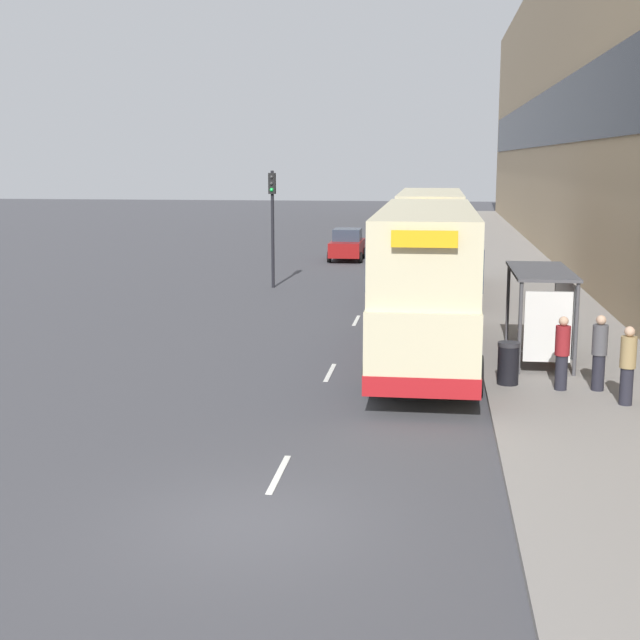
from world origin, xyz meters
TOP-DOWN VIEW (x-y plane):
  - ground_plane at (0.00, 0.00)m, footprint 220.00×220.00m
  - pavement at (6.50, 38.50)m, footprint 5.00×93.00m
  - terrace_facade at (10.49, 38.50)m, footprint 3.10×93.00m
  - lane_mark_0 at (0.00, 2.23)m, footprint 0.12×2.00m
  - lane_mark_1 at (0.00, 10.08)m, footprint 0.12×2.00m
  - lane_mark_2 at (0.00, 17.92)m, footprint 0.12×2.00m
  - lane_mark_3 at (0.00, 25.77)m, footprint 0.12×2.00m
  - lane_mark_4 at (0.00, 33.61)m, footprint 0.12×2.00m
  - lane_mark_5 at (0.00, 41.46)m, footprint 0.12×2.00m
  - bus_shelter at (5.77, 11.64)m, footprint 1.60×4.20m
  - double_decker_bus_near at (2.47, 11.70)m, footprint 2.85×11.52m
  - double_decker_bus_ahead at (2.48, 24.16)m, footprint 2.85×10.29m
  - car_0 at (-2.23, 36.96)m, footprint 1.92×3.89m
  - car_1 at (2.68, 47.08)m, footprint 1.91×4.11m
  - pedestrian_at_shelter at (5.77, 8.50)m, footprint 0.35×0.35m
  - pedestrian_1 at (7.04, 7.33)m, footprint 0.36×0.36m
  - pedestrian_2 at (6.64, 8.57)m, footprint 0.36×0.36m
  - litter_bin at (4.55, 8.90)m, footprint 0.55×0.55m
  - traffic_light_far_kerb at (-4.40, 25.67)m, footprint 0.30×0.32m

SIDE VIEW (x-z plane):
  - ground_plane at x=0.00m, z-range 0.00..0.00m
  - lane_mark_0 at x=0.00m, z-range 0.00..0.01m
  - lane_mark_1 at x=0.00m, z-range 0.00..0.01m
  - lane_mark_2 at x=0.00m, z-range 0.00..0.01m
  - lane_mark_3 at x=0.00m, z-range 0.00..0.01m
  - lane_mark_4 at x=0.00m, z-range 0.00..0.01m
  - lane_mark_5 at x=0.00m, z-range 0.00..0.01m
  - pavement at x=6.50m, z-range 0.00..0.14m
  - litter_bin at x=4.55m, z-range 0.14..1.19m
  - car_1 at x=2.68m, z-range 0.00..1.66m
  - car_0 at x=-2.23m, z-range -0.01..1.75m
  - pedestrian_at_shelter at x=5.77m, z-range 0.16..1.95m
  - pedestrian_1 at x=7.04m, z-range 0.16..1.96m
  - pedestrian_2 at x=6.64m, z-range 0.16..1.99m
  - bus_shelter at x=5.77m, z-range 0.64..3.12m
  - double_decker_bus_ahead at x=2.48m, z-range 0.13..4.43m
  - double_decker_bus_near at x=2.47m, z-range 0.14..4.44m
  - traffic_light_far_kerb at x=-4.40m, z-range 0.87..6.00m
  - terrace_facade at x=10.49m, z-range -0.01..17.73m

